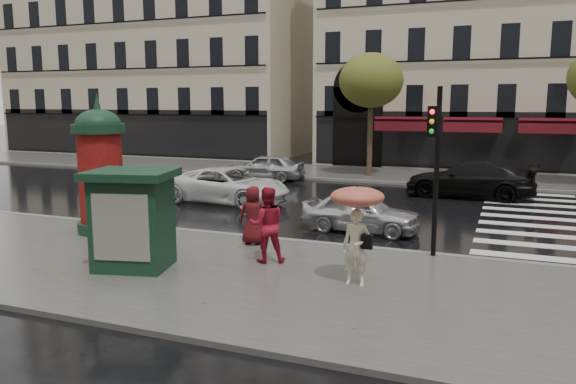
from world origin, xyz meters
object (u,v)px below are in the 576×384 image
at_px(car_black, 470,179).
at_px(car_far_silver, 265,167).
at_px(car_silver, 361,212).
at_px(woman_umbrella, 357,219).
at_px(woman_red, 267,225).
at_px(morris_column, 100,166).
at_px(car_white, 227,186).
at_px(newsstand, 133,218).
at_px(traffic_light, 436,155).
at_px(man_burgundy, 253,215).

xyz_separation_m(car_black, car_far_silver, (-10.33, 1.59, -0.08)).
relative_size(car_silver, car_black, 0.69).
relative_size(woman_umbrella, car_black, 0.42).
xyz_separation_m(woman_red, car_silver, (1.23, 4.57, -0.43)).
distance_m(morris_column, car_white, 6.61).
height_order(woman_umbrella, newsstand, newsstand).
height_order(woman_red, traffic_light, traffic_light).
xyz_separation_m(car_white, car_black, (9.03, 5.08, 0.06)).
distance_m(car_silver, car_black, 8.51).
relative_size(man_burgundy, car_silver, 0.44).
bearing_deg(car_far_silver, man_burgundy, 17.28).
distance_m(woman_umbrella, car_far_silver, 17.58).
bearing_deg(car_black, woman_umbrella, -3.07).
bearing_deg(man_burgundy, car_black, -126.50).
bearing_deg(woman_red, car_far_silver, -92.95).
relative_size(morris_column, traffic_light, 0.97).
relative_size(man_burgundy, newsstand, 0.70).
relative_size(man_burgundy, traffic_light, 0.38).
bearing_deg(woman_umbrella, car_silver, 103.30).
relative_size(traffic_light, car_silver, 1.16).
relative_size(newsstand, car_white, 0.46).
bearing_deg(woman_red, morris_column, -38.03).
xyz_separation_m(traffic_light, car_silver, (-2.53, 2.52, -2.11)).
distance_m(woman_umbrella, woman_red, 2.74).
distance_m(newsstand, car_black, 15.77).
xyz_separation_m(newsstand, car_silver, (3.99, 6.20, -0.70)).
distance_m(morris_column, traffic_light, 9.82).
xyz_separation_m(car_silver, car_white, (-6.30, 2.98, 0.09)).
bearing_deg(car_white, newsstand, -160.77).
xyz_separation_m(woman_umbrella, traffic_light, (1.23, 2.98, 1.16)).
height_order(woman_umbrella, car_white, woman_umbrella).
relative_size(woman_umbrella, car_silver, 0.60).
relative_size(woman_umbrella, car_far_silver, 0.54).
height_order(morris_column, car_silver, morris_column).
distance_m(man_burgundy, car_far_silver, 13.78).
xyz_separation_m(traffic_light, car_black, (0.20, 10.58, -1.97)).
bearing_deg(morris_column, car_far_silver, 91.59).
bearing_deg(car_far_silver, morris_column, -3.71).
relative_size(woman_red, car_far_silver, 0.46).
height_order(morris_column, car_far_silver, morris_column).
height_order(woman_umbrella, car_black, woman_umbrella).
bearing_deg(newsstand, car_far_silver, 102.82).
xyz_separation_m(man_burgundy, newsstand, (-1.69, -3.12, 0.39)).
height_order(morris_column, traffic_light, traffic_light).
distance_m(woman_umbrella, newsstand, 5.34).
relative_size(woman_red, car_white, 0.36).
xyz_separation_m(woman_red, car_white, (-5.07, 7.55, -0.34)).
xyz_separation_m(woman_red, man_burgundy, (-1.08, 1.49, -0.12)).
bearing_deg(car_black, woman_red, -14.44).
bearing_deg(woman_umbrella, newsstand, -172.44).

